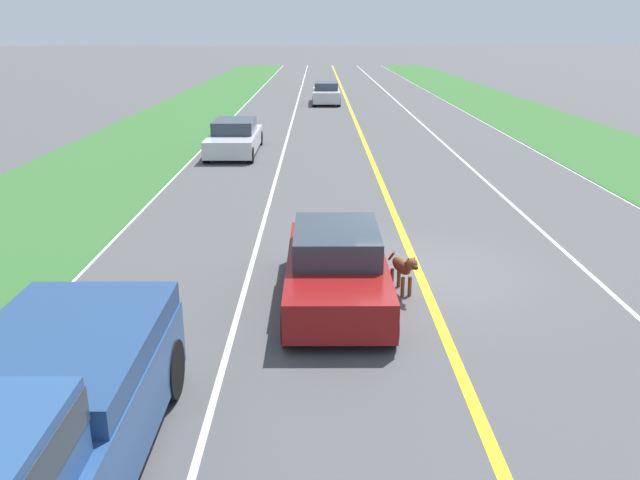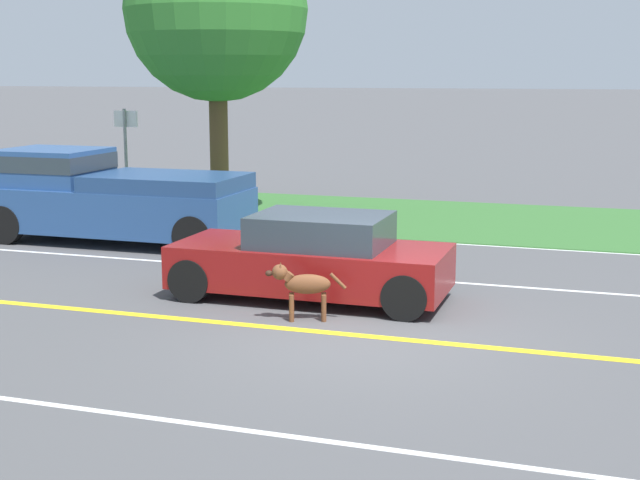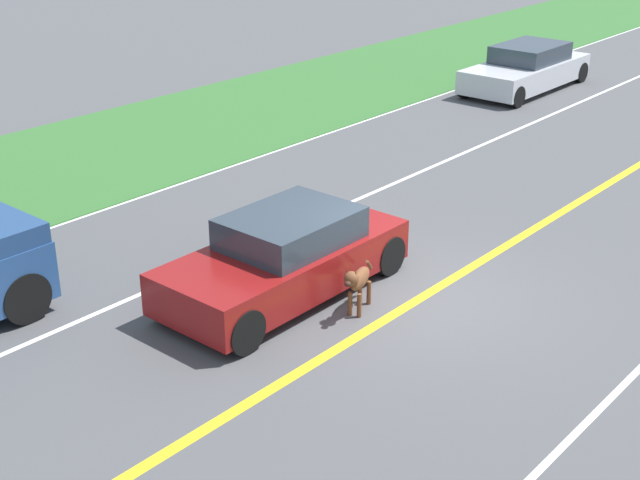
{
  "view_description": "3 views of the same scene",
  "coord_description": "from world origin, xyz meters",
  "px_view_note": "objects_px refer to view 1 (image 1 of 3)",
  "views": [
    {
      "loc": [
        2.09,
        11.95,
        4.75
      ],
      "look_at": [
        2.05,
        1.18,
        1.12
      ],
      "focal_mm": 35.0,
      "sensor_mm": 36.0,
      "label": 1
    },
    {
      "loc": [
        -11.2,
        -3.05,
        3.5
      ],
      "look_at": [
        1.42,
        1.08,
        1.01
      ],
      "focal_mm": 50.0,
      "sensor_mm": 36.0,
      "label": 2
    },
    {
      "loc": [
        -7.0,
        10.66,
        6.51
      ],
      "look_at": [
        0.93,
        1.41,
        1.21
      ],
      "focal_mm": 50.0,
      "sensor_mm": 36.0,
      "label": 3
    }
  ],
  "objects_px": {
    "ego_car": "(336,267)",
    "pickup_truck": "(11,447)",
    "car_trailing_near": "(235,138)",
    "car_trailing_mid": "(326,94)",
    "dog": "(403,267)"
  },
  "relations": [
    {
      "from": "dog",
      "to": "car_trailing_mid",
      "type": "height_order",
      "value": "car_trailing_mid"
    },
    {
      "from": "car_trailing_mid",
      "to": "pickup_truck",
      "type": "bearing_deg",
      "value": 84.78
    },
    {
      "from": "ego_car",
      "to": "dog",
      "type": "height_order",
      "value": "ego_car"
    },
    {
      "from": "pickup_truck",
      "to": "car_trailing_near",
      "type": "distance_m",
      "value": 20.25
    },
    {
      "from": "pickup_truck",
      "to": "car_trailing_near",
      "type": "bearing_deg",
      "value": -88.76
    },
    {
      "from": "car_trailing_near",
      "to": "car_trailing_mid",
      "type": "bearing_deg",
      "value": -102.23
    },
    {
      "from": "car_trailing_near",
      "to": "car_trailing_mid",
      "type": "height_order",
      "value": "car_trailing_mid"
    },
    {
      "from": "car_trailing_mid",
      "to": "dog",
      "type": "bearing_deg",
      "value": 91.81
    },
    {
      "from": "ego_car",
      "to": "pickup_truck",
      "type": "relative_size",
      "value": 0.79
    },
    {
      "from": "ego_car",
      "to": "car_trailing_mid",
      "type": "relative_size",
      "value": 0.92
    },
    {
      "from": "dog",
      "to": "car_trailing_near",
      "type": "distance_m",
      "value": 15.2
    },
    {
      "from": "ego_car",
      "to": "pickup_truck",
      "type": "bearing_deg",
      "value": 59.87
    },
    {
      "from": "ego_car",
      "to": "dog",
      "type": "xyz_separation_m",
      "value": [
        -1.27,
        -0.25,
        -0.1
      ]
    },
    {
      "from": "ego_car",
      "to": "dog",
      "type": "distance_m",
      "value": 1.3
    },
    {
      "from": "pickup_truck",
      "to": "ego_car",
      "type": "bearing_deg",
      "value": -120.13
    }
  ]
}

